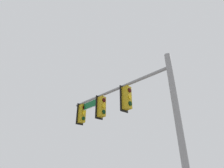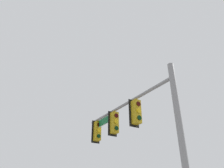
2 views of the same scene
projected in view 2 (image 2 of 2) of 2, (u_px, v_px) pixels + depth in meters
The scene contains 1 object.
signal_pole_near at pixel (132, 125), 9.82m from camera, with size 6.65×1.47×6.19m.
Camera 2 is at (-12.64, -1.34, 1.42)m, focal length 35.00 mm.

